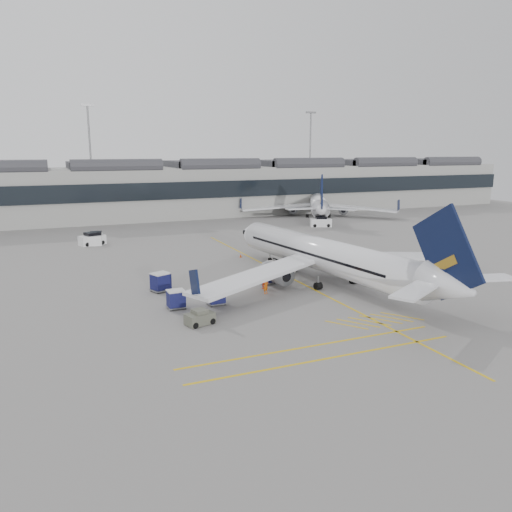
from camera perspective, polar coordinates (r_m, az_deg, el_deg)
name	(u,v)px	position (r m, az deg, el deg)	size (l,w,h in m)	color
ground	(242,312)	(47.17, -1.65, -6.36)	(220.00, 220.00, 0.00)	gray
terminal	(122,190)	(115.11, -15.01, 7.27)	(200.00, 20.45, 12.40)	#9E9E99
light_masts	(105,152)	(128.52, -16.90, 11.35)	(113.00, 0.60, 25.45)	slate
apron_markings	(289,277)	(59.87, 3.76, -2.38)	(0.25, 60.00, 0.01)	gold
airliner_main	(327,256)	(56.96, 8.08, -0.02)	(36.13, 39.69, 10.57)	white
airliner_far	(318,203)	(114.39, 7.12, 5.99)	(31.89, 35.17, 10.29)	white
belt_loader	(278,268)	(61.67, 2.59, -1.42)	(4.60, 1.67, 1.88)	silver
baggage_cart_a	(268,276)	(56.56, 1.35, -2.32)	(1.88, 1.73, 1.61)	gray
baggage_cart_b	(216,295)	(49.07, -4.58, -4.51)	(1.73, 1.44, 1.76)	gray
baggage_cart_c	(176,299)	(48.33, -9.12, -4.85)	(1.76, 1.46, 1.82)	gray
baggage_cart_d	(161,281)	(54.39, -10.84, -2.88)	(2.38, 2.19, 2.03)	gray
ramp_agent_a	(266,285)	(52.64, 1.15, -3.35)	(0.67, 0.44, 1.84)	orange
ramp_agent_b	(263,281)	(54.49, 0.84, -2.84)	(0.87, 0.68, 1.79)	#F5430C
pushback_tug	(200,318)	(43.90, -6.44, -7.02)	(2.72, 2.07, 1.36)	#595B4D
safety_cone_nose	(241,256)	(70.44, -1.76, 0.03)	(0.35, 0.35, 0.48)	#F24C0A
safety_cone_engine	(360,275)	(60.87, 11.77, -2.11)	(0.39, 0.39, 0.54)	#F24C0A
service_van_left	(92,239)	(83.92, -18.22, 1.84)	(4.38, 3.25, 2.02)	white
service_van_mid	(96,239)	(84.35, -17.82, 1.91)	(2.61, 4.22, 2.02)	white
service_van_right	(321,222)	(99.67, 7.43, 3.89)	(4.53, 3.33, 2.09)	white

